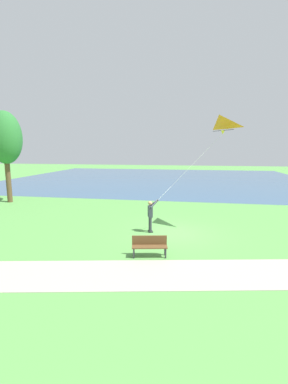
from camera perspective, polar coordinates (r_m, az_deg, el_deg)
The scene contains 7 objects.
ground_plane at distance 14.67m, azimuth 6.46°, elevation -8.82°, with size 120.00×120.00×0.00m, color #569947.
lake_water at distance 41.26m, azimuth 3.19°, elevation 2.97°, with size 36.00×44.00×0.01m, color #385B7F.
walkway_path at distance 10.20m, azimuth -7.30°, elevation -17.21°, with size 2.40×32.00×0.02m, color #ADA393.
person_kite_flyer at distance 14.51m, azimuth 1.43°, elevation -4.66°, with size 0.50×0.63×1.83m.
flying_kite at distance 15.13m, azimuth 15.87°, elevation 13.77°, with size 1.84×3.94×4.52m.
park_bench_near_walkway at distance 11.48m, azimuth 1.20°, elevation -11.28°, with size 0.71×1.56×0.88m.
tree_treeline_center at distance 25.22m, azimuth -27.81°, elevation 10.19°, with size 2.57×2.77×7.66m.
Camera 1 is at (-13.92, -0.77, 4.55)m, focal length 24.71 mm.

